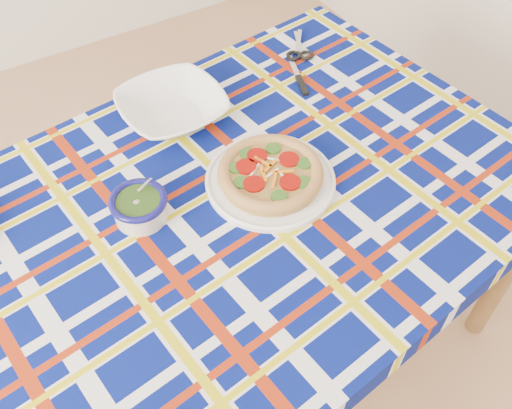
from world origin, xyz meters
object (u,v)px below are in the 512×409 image
dining_table (216,234)px  main_focaccia_plate (270,173)px  serving_bowl (172,108)px  pesto_bowl (139,206)px

dining_table → main_focaccia_plate: main_focaccia_plate is taller
serving_bowl → dining_table: bearing=-100.9°
dining_table → serving_bowl: 0.33m
main_focaccia_plate → pesto_bowl: pesto_bowl is taller
main_focaccia_plate → serving_bowl: size_ratio=1.18×
main_focaccia_plate → pesto_bowl: size_ratio=2.46×
main_focaccia_plate → serving_bowl: bearing=105.9°
main_focaccia_plate → dining_table: bearing=-175.0°
main_focaccia_plate → pesto_bowl: bearing=168.6°
serving_bowl → pesto_bowl: bearing=-128.1°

